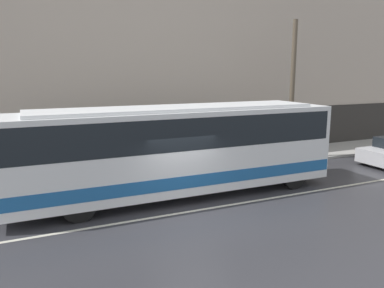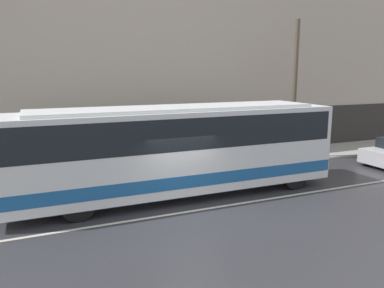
% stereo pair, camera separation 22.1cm
% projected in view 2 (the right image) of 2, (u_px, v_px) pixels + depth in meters
% --- Properties ---
extents(ground_plane, '(60.00, 60.00, 0.00)m').
position_uv_depth(ground_plane, '(188.00, 212.00, 12.75)').
color(ground_plane, '#333338').
extents(sidewalk, '(60.00, 3.12, 0.14)m').
position_uv_depth(sidewalk, '(142.00, 171.00, 17.75)').
color(sidewalk, '#A09E99').
rests_on(sidewalk, ground_plane).
extents(building_facade, '(60.00, 0.35, 10.41)m').
position_uv_depth(building_facade, '(130.00, 65.00, 18.35)').
color(building_facade, '#B7A899').
rests_on(building_facade, ground_plane).
extents(lane_stripe, '(54.00, 0.14, 0.01)m').
position_uv_depth(lane_stripe, '(188.00, 212.00, 12.75)').
color(lane_stripe, beige).
rests_on(lane_stripe, ground_plane).
extents(transit_bus, '(12.50, 2.51, 3.44)m').
position_uv_depth(transit_bus, '(178.00, 146.00, 14.07)').
color(transit_bus, white).
rests_on(transit_bus, ground_plane).
extents(utility_pole_near, '(0.25, 0.25, 7.19)m').
position_uv_depth(utility_pole_near, '(294.00, 91.00, 19.60)').
color(utility_pole_near, brown).
rests_on(utility_pole_near, sidewalk).
extents(pedestrian_waiting, '(0.36, 0.36, 1.60)m').
position_uv_depth(pedestrian_waiting, '(194.00, 150.00, 18.62)').
color(pedestrian_waiting, maroon).
rests_on(pedestrian_waiting, sidewalk).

